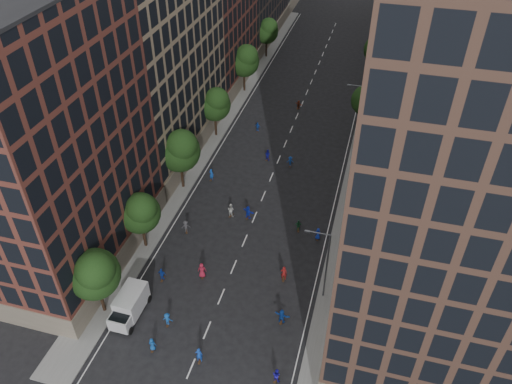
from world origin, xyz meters
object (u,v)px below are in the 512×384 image
skater_0 (152,345)px  skater_2 (276,375)px  skater_1 (199,355)px  streetlamp_far (360,109)px  cargo_van (129,305)px  streetlamp_near (325,262)px

skater_0 → skater_2: size_ratio=0.98×
skater_1 → streetlamp_far: bearing=-110.8°
cargo_van → streetlamp_near: bearing=23.1°
streetlamp_near → cargo_van: streetlamp_near is taller
cargo_van → skater_2: size_ratio=3.32×
skater_0 → skater_1: skater_1 is taller
skater_1 → skater_2: 7.54m
streetlamp_near → skater_2: streetlamp_near is taller
streetlamp_near → cargo_van: 20.54m
cargo_van → skater_1: 9.44m
cargo_van → skater_0: bearing=-38.9°
streetlamp_near → skater_0: size_ratio=5.92×
skater_0 → skater_1: (4.83, 0.00, 0.17)m
streetlamp_near → skater_2: bearing=-101.9°
skater_0 → streetlamp_far: bearing=-112.2°
streetlamp_near → cargo_van: (-18.68, -7.70, -3.72)m
streetlamp_far → streetlamp_near: bearing=-90.0°
streetlamp_far → skater_1: size_ratio=4.83×
skater_1 → skater_2: bearing=171.9°
skater_1 → streetlamp_near: bearing=-140.0°
streetlamp_far → skater_1: streetlamp_far is taller
streetlamp_far → skater_2: bearing=-93.0°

